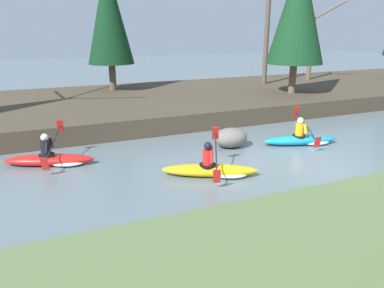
{
  "coord_description": "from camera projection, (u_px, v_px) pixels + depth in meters",
  "views": [
    {
      "loc": [
        -7.24,
        -8.65,
        4.06
      ],
      "look_at": [
        -2.82,
        1.61,
        0.55
      ],
      "focal_mm": 35.0,
      "sensor_mm": 36.0,
      "label": 1
    }
  ],
  "objects": [
    {
      "name": "kayaker_middle",
      "position": [
        214.0,
        169.0,
        10.6
      ],
      "size": [
        2.7,
        1.95,
        1.2
      ],
      "rotation": [
        0.0,
        0.0,
        -0.44
      ],
      "color": "yellow",
      "rests_on": "ground"
    },
    {
      "name": "kayaker_lead",
      "position": [
        303.0,
        139.0,
        13.45
      ],
      "size": [
        2.78,
        2.04,
        1.2
      ],
      "rotation": [
        0.0,
        0.0,
        -0.26
      ],
      "color": "#1993D6",
      "rests_on": "ground"
    },
    {
      "name": "conifer_tree_mid_left",
      "position": [
        298.0,
        9.0,
        18.3
      ],
      "size": [
        2.84,
        2.84,
        6.82
      ],
      "color": "brown",
      "rests_on": "riverbank_far"
    },
    {
      "name": "riverbank_far",
      "position": [
        183.0,
        100.0,
        19.56
      ],
      "size": [
        44.0,
        9.43,
        0.75
      ],
      "color": "#473D2D",
      "rests_on": "ground"
    },
    {
      "name": "bare_tree_mid_upstream",
      "position": [
        267.0,
        25.0,
        21.86
      ],
      "size": [
        3.95,
        3.9,
        7.19
      ],
      "color": "brown",
      "rests_on": "riverbank_far"
    },
    {
      "name": "ground_plane",
      "position": [
        296.0,
        165.0,
        11.53
      ],
      "size": [
        90.0,
        90.0,
        0.0
      ],
      "primitive_type": "plane",
      "color": "slate"
    },
    {
      "name": "boulder_midstream",
      "position": [
        231.0,
        138.0,
        13.11
      ],
      "size": [
        1.21,
        0.95,
        0.69
      ],
      "color": "slate",
      "rests_on": "ground"
    },
    {
      "name": "kayaker_trailing",
      "position": [
        53.0,
        159.0,
        11.44
      ],
      "size": [
        2.75,
        2.01,
        1.2
      ],
      "rotation": [
        0.0,
        0.0,
        -0.34
      ],
      "color": "red",
      "rests_on": "ground"
    },
    {
      "name": "bare_tree_mid_downstream",
      "position": [
        311.0,
        41.0,
        23.97
      ],
      "size": [
        2.89,
        2.86,
        5.18
      ],
      "color": "brown",
      "rests_on": "riverbank_far"
    },
    {
      "name": "conifer_tree_left",
      "position": [
        109.0,
        14.0,
        19.24
      ],
      "size": [
        2.42,
        2.42,
        6.52
      ],
      "color": "brown",
      "rests_on": "riverbank_far"
    }
  ]
}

